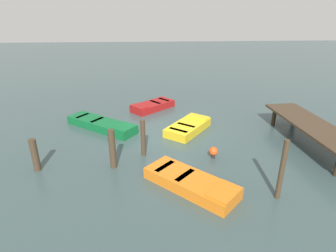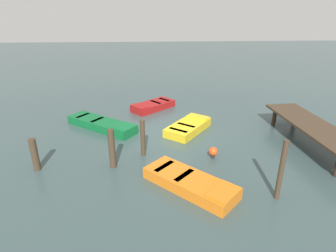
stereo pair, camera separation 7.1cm
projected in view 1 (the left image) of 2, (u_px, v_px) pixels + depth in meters
The scene contains 11 objects.
ground_plane at pixel (168, 133), 13.55m from camera, with size 80.00×80.00×0.00m, color #384C4C.
dock_segment at pixel (314, 128), 11.99m from camera, with size 6.03×2.02×0.95m.
rowboat_orange at pixel (191, 183), 9.30m from camera, with size 3.11×3.16×0.46m.
rowboat_yellow at pixel (188, 127), 13.65m from camera, with size 2.81×2.55×0.46m.
rowboat_green at pixel (102, 124), 13.95m from camera, with size 3.18×3.75×0.46m.
rowboat_red at pixel (152, 106), 16.61m from camera, with size 2.56×2.71×0.46m.
mooring_piling_near_left at pixel (35, 155), 10.18m from camera, with size 0.25×0.25×1.26m, color #423323.
mooring_piling_center at pixel (282, 170), 8.50m from camera, with size 0.16×0.16×2.05m, color #423323.
mooring_piling_near_right at pixel (143, 138), 11.20m from camera, with size 0.19×0.19×1.54m, color #423323.
mooring_piling_far_right at pixel (112, 149), 10.33m from camera, with size 0.25×0.25×1.54m, color #423323.
marker_buoy at pixel (214, 152), 11.16m from camera, with size 0.36×0.36×0.48m.
Camera 1 is at (12.32, -0.80, 5.58)m, focal length 29.82 mm.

